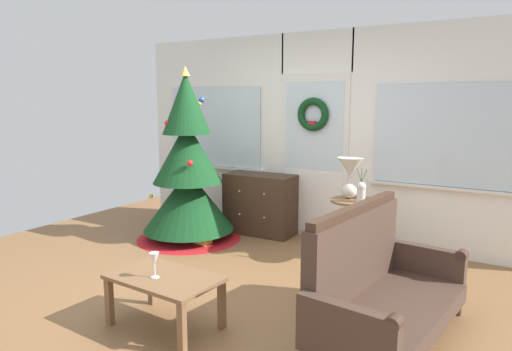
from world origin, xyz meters
name	(u,v)px	position (x,y,z in m)	size (l,w,h in m)	color
ground_plane	(220,291)	(0.00, 0.00, 0.00)	(6.76, 6.76, 0.00)	brown
back_wall_with_door	(315,136)	(0.00, 2.08, 1.28)	(5.20, 0.19, 2.55)	white
christmas_tree	(188,177)	(-1.28, 1.13, 0.78)	(1.30, 1.30, 2.12)	#4C331E
dresser_cabinet	(260,204)	(-0.63, 1.79, 0.39)	(0.91, 0.46, 0.78)	#3D281C
settee_sofa	(377,286)	(1.44, -0.03, 0.38)	(0.88, 1.58, 0.96)	#3D281C
side_table	(353,218)	(0.76, 1.38, 0.49)	(0.50, 0.48, 0.68)	brown
table_lamp	(350,172)	(0.70, 1.42, 0.97)	(0.28, 0.28, 0.44)	silver
flower_vase	(361,191)	(0.86, 1.32, 0.80)	(0.11, 0.10, 0.35)	beige
coffee_table	(164,283)	(0.01, -0.74, 0.35)	(0.87, 0.56, 0.41)	brown
wine_glass	(154,260)	(-0.03, -0.80, 0.55)	(0.08, 0.08, 0.20)	silver
gift_box	(203,239)	(-0.94, 0.97, 0.08)	(0.17, 0.15, 0.17)	#D8C64C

